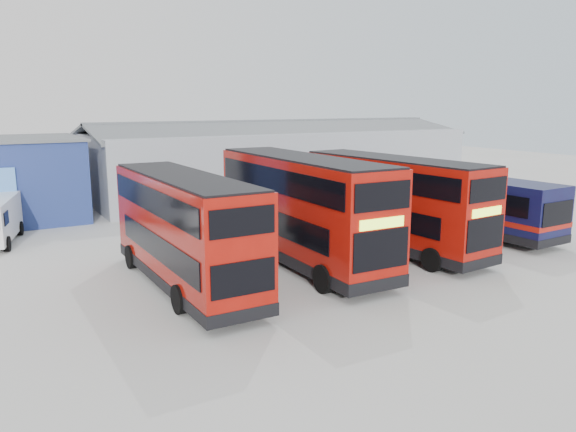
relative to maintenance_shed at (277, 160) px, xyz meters
The scene contains 6 objects.
ground_plane 21.70m from the maintenance_shed, 111.80° to the right, with size 120.00×120.00×0.00m, color #B0B0AA.
maintenance_shed is the anchor object (origin of this frame).
double_decker_left 25.17m from the maintenance_shed, 127.07° to the right, with size 2.77×10.68×4.50m.
double_decker_centre 21.67m from the maintenance_shed, 115.85° to the right, with size 3.14×11.65×4.90m.
double_decker_right 20.09m from the maintenance_shed, 102.21° to the right, with size 3.44×11.08×4.62m.
single_decker_blue 18.41m from the maintenance_shed, 83.96° to the right, with size 3.25×11.96×3.21m.
Camera 1 is at (-14.33, -20.68, 7.20)m, focal length 35.00 mm.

